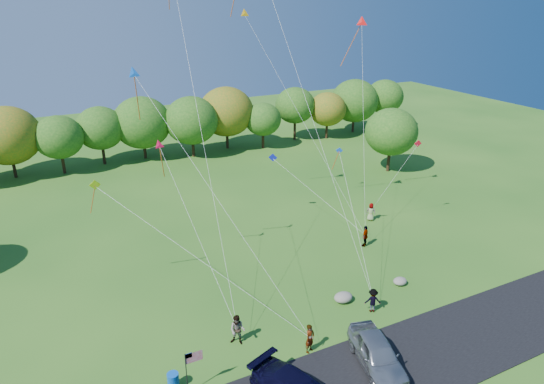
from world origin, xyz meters
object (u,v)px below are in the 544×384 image
at_px(minivan_silver, 377,354).
at_px(trash_barrel, 173,381).
at_px(flyer_b, 237,330).
at_px(flyer_d, 365,236).
at_px(flyer_e, 371,212).
at_px(flyer_a, 310,338).
at_px(flyer_c, 373,300).

xyz_separation_m(minivan_silver, trash_barrel, (-10.54, 3.53, -0.45)).
relative_size(minivan_silver, trash_barrel, 5.44).
height_order(flyer_b, flyer_d, flyer_b).
xyz_separation_m(flyer_b, flyer_d, (14.10, 6.49, -0.05)).
bearing_deg(flyer_b, minivan_silver, -0.23).
distance_m(minivan_silver, flyer_b, 8.08).
height_order(flyer_e, trash_barrel, flyer_e).
relative_size(flyer_a, flyer_b, 0.95).
relative_size(flyer_b, flyer_c, 1.16).
bearing_deg(flyer_b, trash_barrel, -118.27).
height_order(flyer_d, flyer_e, flyer_d).
bearing_deg(flyer_e, minivan_silver, 94.64).
distance_m(flyer_a, flyer_b, 4.28).
height_order(flyer_c, flyer_d, flyer_d).
bearing_deg(minivan_silver, flyer_a, 148.60).
xyz_separation_m(flyer_d, trash_barrel, (-18.50, -8.21, -0.46)).
bearing_deg(flyer_a, flyer_e, 17.86).
relative_size(flyer_d, trash_barrel, 1.99).
relative_size(flyer_e, trash_barrel, 1.83).
distance_m(flyer_a, flyer_c, 5.83).
height_order(flyer_c, flyer_e, flyer_e).
bearing_deg(flyer_e, flyer_a, 83.13).
relative_size(flyer_c, flyer_d, 0.91).
bearing_deg(trash_barrel, minivan_silver, -18.52).
relative_size(minivan_silver, flyer_b, 2.58).
xyz_separation_m(flyer_c, trash_barrel, (-13.51, -0.71, -0.37)).
relative_size(flyer_a, flyer_e, 1.09).
height_order(flyer_b, flyer_c, flyer_b).
relative_size(flyer_a, trash_barrel, 1.99).
distance_m(minivan_silver, flyer_a, 3.84).
bearing_deg(flyer_c, flyer_b, 19.18).
bearing_deg(minivan_silver, flyer_b, 153.89).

